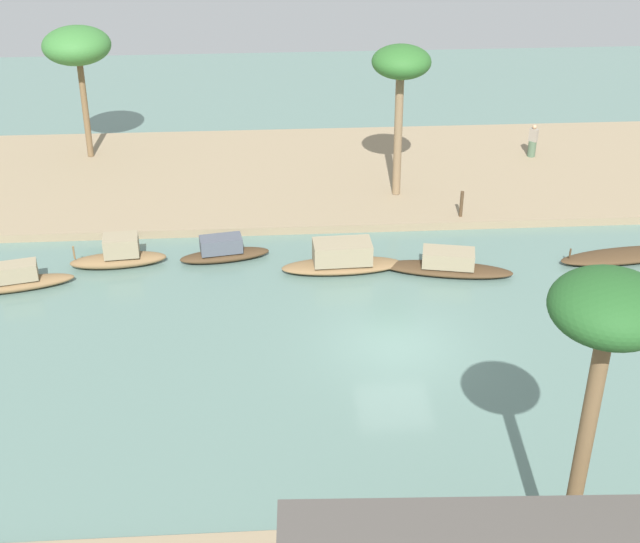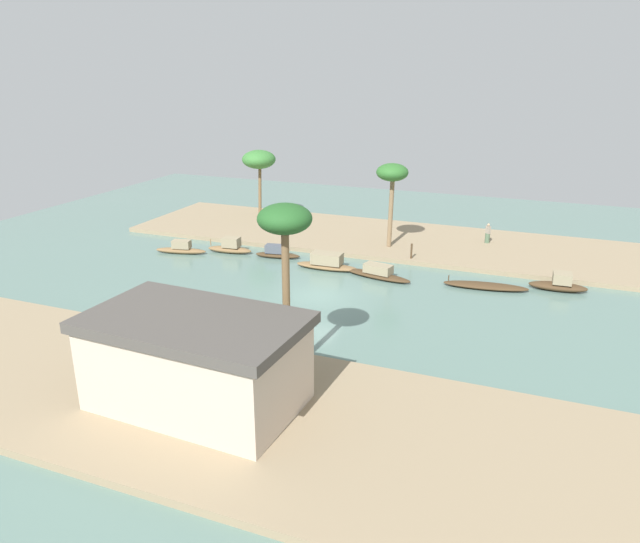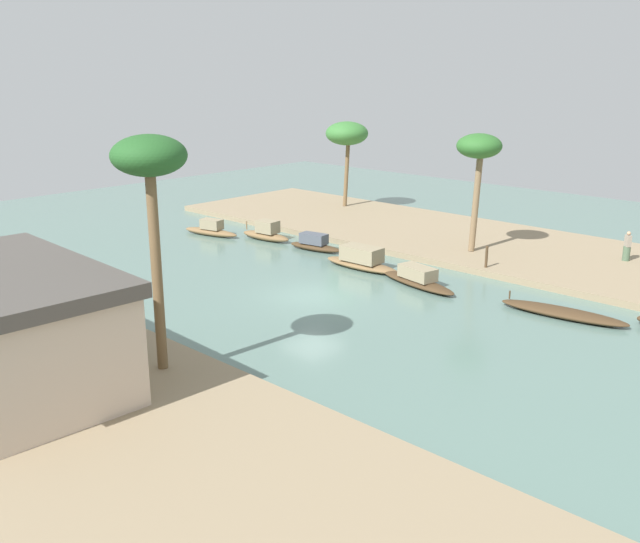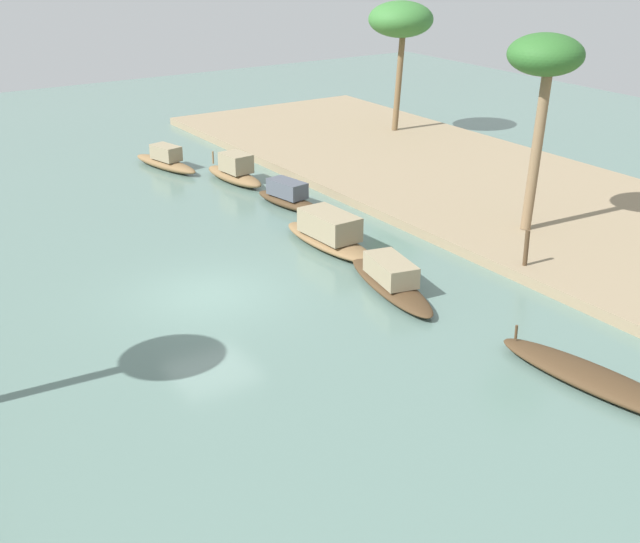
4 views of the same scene
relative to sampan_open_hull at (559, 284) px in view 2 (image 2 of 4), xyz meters
The scene contains 16 objects.
river_water 15.38m from the sampan_open_hull, 25.23° to the left, with size 68.91×68.91×0.00m, color slate.
riverbank_left 15.61m from the sampan_open_hull, 26.93° to the right, with size 41.67×11.08×0.34m, color #937F60.
riverbank_right 24.51m from the sampan_open_hull, 55.41° to the left, with size 41.67×11.08×0.34m, color #937F60.
sampan_open_hull is the anchor object (origin of this frame).
sampan_foreground 27.03m from the sampan_open_hull, ahead, with size 4.08×1.70×1.03m.
sampan_downstream_large 11.56m from the sampan_open_hull, ahead, with size 4.95×2.06×0.96m.
sampan_with_tall_canopy 4.59m from the sampan_open_hull, 17.51° to the left, with size 5.44×1.81×0.70m.
sampan_upstream_small 19.67m from the sampan_open_hull, ahead, with size 3.50×1.44×0.98m.
sampan_near_left_bank 23.54m from the sampan_open_hull, ahead, with size 3.64×1.32×1.22m.
sampan_midstream 15.32m from the sampan_open_hull, ahead, with size 4.56×1.39×1.19m.
person_on_near_bank 9.92m from the sampan_open_hull, 56.65° to the right, with size 0.52×0.52×1.56m.
mooring_post 10.30m from the sampan_open_hull, 11.66° to the right, with size 0.14×0.14×1.11m, color #4C3823.
palm_tree_left_near 14.29m from the sampan_open_hull, 20.48° to the right, with size 2.41×2.41×6.38m.
palm_tree_left_far 28.43m from the sampan_open_hull, 20.40° to the right, with size 3.04×3.04×6.06m.
palm_tree_right_tall 21.02m from the sampan_open_hull, 54.75° to the left, with size 2.37×2.37×7.73m.
riverside_building 24.60m from the sampan_open_hull, 56.17° to the left, with size 8.94×5.54×3.86m.
Camera 2 is at (-12.81, 31.90, 13.51)m, focal length 33.29 mm.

